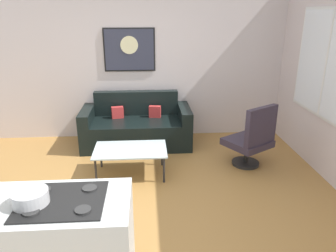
# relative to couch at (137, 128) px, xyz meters

# --- Properties ---
(ground) EXTENTS (6.40, 6.40, 0.04)m
(ground) POSITION_rel_couch_xyz_m (0.03, -1.95, -0.32)
(ground) COLOR #A6763C
(back_wall) EXTENTS (6.40, 0.05, 2.80)m
(back_wall) POSITION_rel_couch_xyz_m (0.03, 0.47, 1.10)
(back_wall) COLOR silver
(back_wall) RESTS_ON ground
(couch) EXTENTS (1.84, 0.86, 0.88)m
(couch) POSITION_rel_couch_xyz_m (0.00, 0.00, 0.00)
(couch) COLOR black
(couch) RESTS_ON ground
(coffee_table) EXTENTS (1.01, 0.62, 0.39)m
(coffee_table) POSITION_rel_couch_xyz_m (-0.06, -1.12, 0.06)
(coffee_table) COLOR silver
(coffee_table) RESTS_ON ground
(armchair) EXTENTS (0.79, 0.79, 0.96)m
(armchair) POSITION_rel_couch_xyz_m (1.71, -0.99, 0.14)
(armchair) COLOR black
(armchair) RESTS_ON ground
(mixing_bowl) EXTENTS (0.25, 0.25, 0.11)m
(mixing_bowl) POSITION_rel_couch_xyz_m (-0.64, -3.28, 0.69)
(mixing_bowl) COLOR silver
(mixing_bowl) RESTS_ON kitchen_counter
(wall_painting) EXTENTS (0.88, 0.03, 0.74)m
(wall_painting) POSITION_rel_couch_xyz_m (-0.09, 0.43, 1.27)
(wall_painting) COLOR black
(window) EXTENTS (0.03, 1.63, 1.48)m
(window) POSITION_rel_couch_xyz_m (2.62, -1.05, 1.22)
(window) COLOR silver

